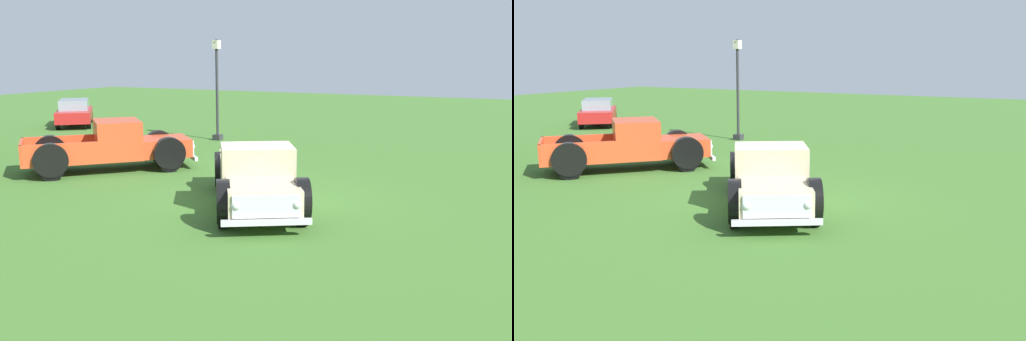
% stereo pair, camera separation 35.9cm
% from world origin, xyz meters
% --- Properties ---
extents(ground_plane, '(80.00, 80.00, 0.00)m').
position_xyz_m(ground_plane, '(0.00, 0.00, 0.00)').
color(ground_plane, '#3D6B28').
extents(pickup_truck_foreground, '(5.35, 4.26, 1.58)m').
position_xyz_m(pickup_truck_foreground, '(-0.80, -0.51, 0.75)').
color(pickup_truck_foreground, '#C6B793').
rests_on(pickup_truck_foreground, ground_plane).
extents(pickup_truck_behind_left, '(5.26, 5.04, 1.65)m').
position_xyz_m(pickup_truck_behind_left, '(1.44, 5.69, 0.79)').
color(pickup_truck_behind_left, '#D14723').
rests_on(pickup_truck_behind_left, ground_plane).
extents(sedan_distant_a, '(4.30, 4.08, 1.41)m').
position_xyz_m(sedan_distant_a, '(9.46, 15.72, 0.74)').
color(sedan_distant_a, '#B21E1E').
rests_on(sedan_distant_a, ground_plane).
extents(lamp_post_near, '(0.36, 0.36, 4.43)m').
position_xyz_m(lamp_post_near, '(8.54, 6.21, 2.32)').
color(lamp_post_near, '#2D2D33').
rests_on(lamp_post_near, ground_plane).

